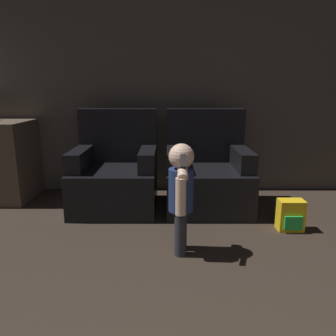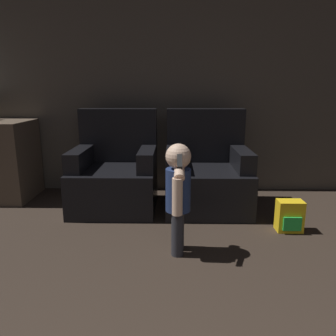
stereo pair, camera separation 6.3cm
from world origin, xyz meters
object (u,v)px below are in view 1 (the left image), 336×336
object	(u,v)px
person_toddler	(180,190)
toy_backpack	(289,215)
armchair_right	(205,175)
armchair_left	(114,175)

from	to	relation	value
person_toddler	toy_backpack	xyz separation A→B (m)	(1.00, 0.41, -0.37)
armchair_right	toy_backpack	size ratio (longest dim) A/B	3.65
armchair_right	toy_backpack	xyz separation A→B (m)	(0.69, -0.63, -0.21)
armchair_left	toy_backpack	bearing A→B (deg)	-20.90
person_toddler	toy_backpack	bearing A→B (deg)	115.59
armchair_left	toy_backpack	world-z (taller)	armchair_left
armchair_left	toy_backpack	xyz separation A→B (m)	(1.66, -0.63, -0.21)
person_toddler	toy_backpack	size ratio (longest dim) A/B	3.04
armchair_left	armchair_right	bearing A→B (deg)	-0.10
person_toddler	toy_backpack	distance (m)	1.15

